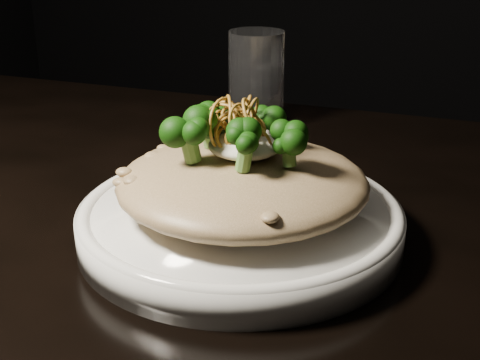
{
  "coord_description": "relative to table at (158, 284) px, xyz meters",
  "views": [
    {
      "loc": [
        0.28,
        -0.52,
        1.02
      ],
      "look_at": [
        0.1,
        -0.03,
        0.81
      ],
      "focal_mm": 50.0,
      "sensor_mm": 36.0,
      "label": 1
    }
  ],
  "objects": [
    {
      "name": "table",
      "position": [
        0.0,
        0.0,
        0.0
      ],
      "size": [
        1.1,
        0.8,
        0.75
      ],
      "color": "black",
      "rests_on": "ground"
    },
    {
      "name": "plate",
      "position": [
        0.1,
        -0.03,
        0.1
      ],
      "size": [
        0.28,
        0.28,
        0.03
      ],
      "primitive_type": "cylinder",
      "color": "white",
      "rests_on": "table"
    },
    {
      "name": "risotto",
      "position": [
        0.1,
        -0.03,
        0.14
      ],
      "size": [
        0.21,
        0.21,
        0.05
      ],
      "primitive_type": "ellipsoid",
      "color": "brown",
      "rests_on": "plate"
    },
    {
      "name": "broccoli",
      "position": [
        0.09,
        -0.03,
        0.18
      ],
      "size": [
        0.13,
        0.13,
        0.05
      ],
      "primitive_type": null,
      "color": "black",
      "rests_on": "risotto"
    },
    {
      "name": "cheese",
      "position": [
        0.1,
        -0.02,
        0.17
      ],
      "size": [
        0.06,
        0.06,
        0.02
      ],
      "primitive_type": "ellipsoid",
      "color": "white",
      "rests_on": "risotto"
    },
    {
      "name": "shallots",
      "position": [
        0.1,
        -0.03,
        0.19
      ],
      "size": [
        0.05,
        0.05,
        0.04
      ],
      "primitive_type": null,
      "color": "brown",
      "rests_on": "cheese"
    },
    {
      "name": "drinking_glass",
      "position": [
        0.01,
        0.27,
        0.15
      ],
      "size": [
        0.08,
        0.08,
        0.13
      ],
      "primitive_type": "cylinder",
      "rotation": [
        0.0,
        0.0,
        -0.06
      ],
      "color": "silver",
      "rests_on": "table"
    }
  ]
}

